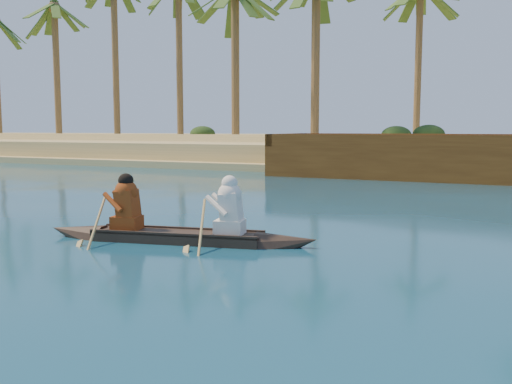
% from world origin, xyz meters
% --- Properties ---
extents(sandy_embankment, '(150.00, 51.00, 1.50)m').
position_xyz_m(sandy_embankment, '(0.00, 46.89, 0.53)').
color(sandy_embankment, '#DCC07C').
rests_on(sandy_embankment, ground).
extents(palm_grove, '(110.00, 14.00, 16.00)m').
position_xyz_m(palm_grove, '(0.00, 35.00, 8.00)').
color(palm_grove, '#335F21').
rests_on(palm_grove, ground).
extents(shrub_cluster, '(100.00, 6.00, 2.40)m').
position_xyz_m(shrub_cluster, '(0.00, 31.50, 1.20)').
color(shrub_cluster, '#213C15').
rests_on(shrub_cluster, ground).
extents(canoe, '(5.45, 1.74, 1.49)m').
position_xyz_m(canoe, '(3.25, 5.46, 0.29)').
color(canoe, '#32231B').
rests_on(canoe, ground).
extents(barge_mid, '(13.52, 4.75, 2.24)m').
position_xyz_m(barge_mid, '(5.51, 22.00, 0.78)').
color(barge_mid, brown).
rests_on(barge_mid, ground).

